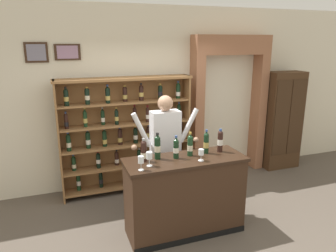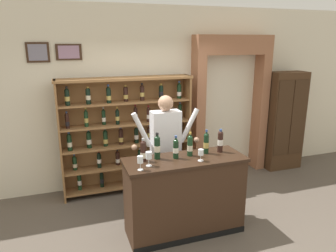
% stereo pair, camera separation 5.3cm
% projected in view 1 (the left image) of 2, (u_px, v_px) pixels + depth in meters
% --- Properties ---
extents(ground_plane, '(14.00, 14.00, 0.02)m').
position_uv_depth(ground_plane, '(176.00, 233.00, 4.25)').
color(ground_plane, brown).
extents(back_wall, '(12.00, 0.19, 3.08)m').
position_uv_depth(back_wall, '(139.00, 97.00, 5.54)').
color(back_wall, beige).
rests_on(back_wall, ground).
extents(wine_shelf, '(2.19, 0.35, 1.94)m').
position_uv_depth(wine_shelf, '(126.00, 131.00, 5.22)').
color(wine_shelf, olive).
rests_on(wine_shelf, ground).
extents(archway_doorway, '(1.50, 0.45, 2.60)m').
position_uv_depth(archway_doorway, '(227.00, 96.00, 5.98)').
color(archway_doorway, '#9E6647').
rests_on(archway_doorway, ground).
extents(side_cabinet, '(0.73, 0.39, 1.92)m').
position_uv_depth(side_cabinet, '(282.00, 120.00, 6.25)').
color(side_cabinet, '#422B19').
rests_on(side_cabinet, ground).
extents(tasting_counter, '(1.57, 0.58, 1.04)m').
position_uv_depth(tasting_counter, '(185.00, 196.00, 4.15)').
color(tasting_counter, '#382316').
rests_on(tasting_counter, ground).
extents(shopkeeper, '(1.03, 0.22, 1.76)m').
position_uv_depth(shopkeeper, '(165.00, 141.00, 4.54)').
color(shopkeeper, '#2D3347').
rests_on(shopkeeper, ground).
extents(tasting_bottle_rosso, '(0.08, 0.08, 0.29)m').
position_uv_depth(tasting_bottle_rosso, '(144.00, 151.00, 3.89)').
color(tasting_bottle_rosso, black).
rests_on(tasting_bottle_rosso, tasting_counter).
extents(tasting_bottle_vin_santo, '(0.08, 0.08, 0.34)m').
position_uv_depth(tasting_bottle_vin_santo, '(157.00, 147.00, 3.96)').
color(tasting_bottle_vin_santo, black).
rests_on(tasting_bottle_vin_santo, tasting_counter).
extents(tasting_bottle_grappa, '(0.07, 0.07, 0.30)m').
position_uv_depth(tasting_bottle_grappa, '(176.00, 148.00, 3.99)').
color(tasting_bottle_grappa, black).
rests_on(tasting_bottle_grappa, tasting_counter).
extents(tasting_bottle_prosecco, '(0.07, 0.07, 0.32)m').
position_uv_depth(tasting_bottle_prosecco, '(190.00, 145.00, 4.08)').
color(tasting_bottle_prosecco, '#19381E').
rests_on(tasting_bottle_prosecco, tasting_counter).
extents(tasting_bottle_brunello, '(0.07, 0.07, 0.32)m').
position_uv_depth(tasting_bottle_brunello, '(206.00, 143.00, 4.17)').
color(tasting_bottle_brunello, black).
rests_on(tasting_bottle_brunello, tasting_counter).
extents(tasting_bottle_riserva, '(0.07, 0.07, 0.32)m').
position_uv_depth(tasting_bottle_riserva, '(220.00, 141.00, 4.22)').
color(tasting_bottle_riserva, black).
rests_on(tasting_bottle_riserva, tasting_counter).
extents(wine_glass_spare, '(0.07, 0.07, 0.15)m').
position_uv_depth(wine_glass_spare, '(201.00, 153.00, 3.91)').
color(wine_glass_spare, silver).
rests_on(wine_glass_spare, tasting_counter).
extents(wine_glass_right, '(0.08, 0.08, 0.18)m').
position_uv_depth(wine_glass_right, '(149.00, 156.00, 3.74)').
color(wine_glass_right, silver).
rests_on(wine_glass_right, tasting_counter).
extents(wine_glass_left, '(0.07, 0.07, 0.17)m').
position_uv_depth(wine_glass_left, '(141.00, 161.00, 3.62)').
color(wine_glass_left, silver).
rests_on(wine_glass_left, tasting_counter).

